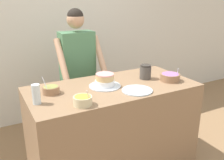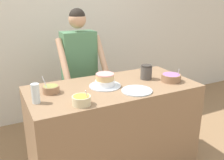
{
  "view_description": "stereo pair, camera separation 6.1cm",
  "coord_description": "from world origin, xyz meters",
  "px_view_note": "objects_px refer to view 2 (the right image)",
  "views": [
    {
      "loc": [
        -1.04,
        -1.55,
        1.75
      ],
      "look_at": [
        -0.03,
        0.34,
        1.02
      ],
      "focal_mm": 40.0,
      "sensor_mm": 36.0,
      "label": 1
    },
    {
      "loc": [
        -0.99,
        -1.58,
        1.75
      ],
      "look_at": [
        -0.03,
        0.34,
        1.02
      ],
      "focal_mm": 40.0,
      "sensor_mm": 36.0,
      "label": 2
    }
  ],
  "objects_px": {
    "ceramic_plate": "(137,91)",
    "cake": "(105,81)",
    "frosting_bowl_olive": "(51,89)",
    "person_baker": "(80,65)",
    "frosting_bowl_purple": "(171,77)",
    "stoneware_jar": "(146,72)",
    "frosting_bowl_orange": "(81,100)",
    "drinking_glass": "(36,93)"
  },
  "relations": [
    {
      "from": "cake",
      "to": "frosting_bowl_purple",
      "type": "distance_m",
      "value": 0.66
    },
    {
      "from": "cake",
      "to": "drinking_glass",
      "type": "bearing_deg",
      "value": -171.27
    },
    {
      "from": "ceramic_plate",
      "to": "stoneware_jar",
      "type": "height_order",
      "value": "stoneware_jar"
    },
    {
      "from": "frosting_bowl_purple",
      "to": "frosting_bowl_orange",
      "type": "bearing_deg",
      "value": -172.08
    },
    {
      "from": "ceramic_plate",
      "to": "stoneware_jar",
      "type": "bearing_deg",
      "value": 43.46
    },
    {
      "from": "cake",
      "to": "frosting_bowl_purple",
      "type": "bearing_deg",
      "value": -13.69
    },
    {
      "from": "cake",
      "to": "ceramic_plate",
      "type": "relative_size",
      "value": 1.09
    },
    {
      "from": "frosting_bowl_purple",
      "to": "stoneware_jar",
      "type": "xyz_separation_m",
      "value": [
        -0.18,
        0.17,
        0.03
      ]
    },
    {
      "from": "drinking_glass",
      "to": "ceramic_plate",
      "type": "relative_size",
      "value": 0.58
    },
    {
      "from": "frosting_bowl_orange",
      "to": "ceramic_plate",
      "type": "height_order",
      "value": "frosting_bowl_orange"
    },
    {
      "from": "frosting_bowl_olive",
      "to": "drinking_glass",
      "type": "bearing_deg",
      "value": -133.69
    },
    {
      "from": "person_baker",
      "to": "cake",
      "type": "height_order",
      "value": "person_baker"
    },
    {
      "from": "ceramic_plate",
      "to": "stoneware_jar",
      "type": "distance_m",
      "value": 0.37
    },
    {
      "from": "stoneware_jar",
      "to": "person_baker",
      "type": "bearing_deg",
      "value": 123.96
    },
    {
      "from": "person_baker",
      "to": "ceramic_plate",
      "type": "bearing_deg",
      "value": -78.07
    },
    {
      "from": "frosting_bowl_orange",
      "to": "stoneware_jar",
      "type": "xyz_separation_m",
      "value": [
        0.8,
        0.3,
        0.03
      ]
    },
    {
      "from": "frosting_bowl_olive",
      "to": "ceramic_plate",
      "type": "relative_size",
      "value": 0.58
    },
    {
      "from": "person_baker",
      "to": "frosting_bowl_purple",
      "type": "xyz_separation_m",
      "value": [
        0.64,
        -0.86,
        0.01
      ]
    },
    {
      "from": "cake",
      "to": "frosting_bowl_orange",
      "type": "bearing_deg",
      "value": -139.02
    },
    {
      "from": "person_baker",
      "to": "frosting_bowl_olive",
      "type": "distance_m",
      "value": 0.8
    },
    {
      "from": "frosting_bowl_orange",
      "to": "stoneware_jar",
      "type": "relative_size",
      "value": 1.01
    },
    {
      "from": "frosting_bowl_olive",
      "to": "drinking_glass",
      "type": "height_order",
      "value": "same"
    },
    {
      "from": "cake",
      "to": "frosting_bowl_orange",
      "type": "relative_size",
      "value": 2.03
    },
    {
      "from": "frosting_bowl_olive",
      "to": "frosting_bowl_orange",
      "type": "height_order",
      "value": "frosting_bowl_olive"
    },
    {
      "from": "frosting_bowl_purple",
      "to": "stoneware_jar",
      "type": "bearing_deg",
      "value": 137.02
    },
    {
      "from": "ceramic_plate",
      "to": "cake",
      "type": "bearing_deg",
      "value": 129.48
    },
    {
      "from": "frosting_bowl_purple",
      "to": "frosting_bowl_orange",
      "type": "xyz_separation_m",
      "value": [
        -0.98,
        -0.14,
        0.0
      ]
    },
    {
      "from": "frosting_bowl_olive",
      "to": "person_baker",
      "type": "bearing_deg",
      "value": 52.56
    },
    {
      "from": "cake",
      "to": "frosting_bowl_olive",
      "type": "distance_m",
      "value": 0.49
    },
    {
      "from": "frosting_bowl_olive",
      "to": "cake",
      "type": "bearing_deg",
      "value": -7.55
    },
    {
      "from": "frosting_bowl_olive",
      "to": "ceramic_plate",
      "type": "height_order",
      "value": "frosting_bowl_olive"
    },
    {
      "from": "cake",
      "to": "stoneware_jar",
      "type": "xyz_separation_m",
      "value": [
        0.46,
        0.01,
        0.02
      ]
    },
    {
      "from": "frosting_bowl_purple",
      "to": "person_baker",
      "type": "bearing_deg",
      "value": 126.93
    },
    {
      "from": "cake",
      "to": "ceramic_plate",
      "type": "height_order",
      "value": "cake"
    },
    {
      "from": "frosting_bowl_purple",
      "to": "drinking_glass",
      "type": "distance_m",
      "value": 1.29
    },
    {
      "from": "cake",
      "to": "person_baker",
      "type": "bearing_deg",
      "value": 90.05
    },
    {
      "from": "frosting_bowl_olive",
      "to": "stoneware_jar",
      "type": "relative_size",
      "value": 1.09
    },
    {
      "from": "cake",
      "to": "frosting_bowl_olive",
      "type": "relative_size",
      "value": 1.88
    },
    {
      "from": "stoneware_jar",
      "to": "drinking_glass",
      "type": "bearing_deg",
      "value": -174.34
    },
    {
      "from": "person_baker",
      "to": "drinking_glass",
      "type": "bearing_deg",
      "value": -128.82
    },
    {
      "from": "person_baker",
      "to": "ceramic_plate",
      "type": "relative_size",
      "value": 5.92
    },
    {
      "from": "drinking_glass",
      "to": "ceramic_plate",
      "type": "distance_m",
      "value": 0.86
    }
  ]
}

